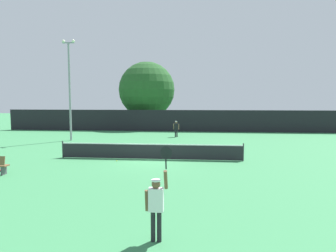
{
  "coord_description": "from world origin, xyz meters",
  "views": [
    {
      "loc": [
        2.81,
        -17.82,
        3.63
      ],
      "look_at": [
        0.54,
        5.74,
        1.56
      ],
      "focal_mm": 31.65,
      "sensor_mm": 36.0,
      "label": 1
    }
  ],
  "objects_px": {
    "light_pole": "(70,84)",
    "parked_car_near": "(160,120)",
    "player_receiving": "(176,127)",
    "tennis_ball": "(117,161)",
    "spare_racket": "(2,170)",
    "large_tree": "(147,90)",
    "player_serving": "(157,201)",
    "parked_car_mid": "(243,120)"
  },
  "relations": [
    {
      "from": "player_serving",
      "to": "player_receiving",
      "type": "xyz_separation_m",
      "value": [
        -0.98,
        21.73,
        -0.13
      ]
    },
    {
      "from": "player_serving",
      "to": "parked_car_near",
      "type": "relative_size",
      "value": 0.57
    },
    {
      "from": "player_serving",
      "to": "tennis_ball",
      "type": "xyz_separation_m",
      "value": [
        -3.7,
        9.69,
        -1.04
      ]
    },
    {
      "from": "spare_racket",
      "to": "light_pole",
      "type": "bearing_deg",
      "value": 96.14
    },
    {
      "from": "parked_car_near",
      "to": "large_tree",
      "type": "bearing_deg",
      "value": -98.62
    },
    {
      "from": "player_serving",
      "to": "light_pole",
      "type": "xyz_separation_m",
      "value": [
        -10.28,
        18.3,
        3.97
      ]
    },
    {
      "from": "player_serving",
      "to": "parked_car_mid",
      "type": "relative_size",
      "value": 0.57
    },
    {
      "from": "parked_car_mid",
      "to": "player_receiving",
      "type": "bearing_deg",
      "value": -118.76
    },
    {
      "from": "player_receiving",
      "to": "tennis_ball",
      "type": "bearing_deg",
      "value": 77.29
    },
    {
      "from": "spare_racket",
      "to": "large_tree",
      "type": "relative_size",
      "value": 0.06
    },
    {
      "from": "player_serving",
      "to": "parked_car_near",
      "type": "xyz_separation_m",
      "value": [
        -4.42,
        35.91,
        -0.3
      ]
    },
    {
      "from": "parked_car_near",
      "to": "parked_car_mid",
      "type": "bearing_deg",
      "value": 2.56
    },
    {
      "from": "player_serving",
      "to": "large_tree",
      "type": "bearing_deg",
      "value": 99.99
    },
    {
      "from": "tennis_ball",
      "to": "large_tree",
      "type": "distance_m",
      "value": 22.09
    },
    {
      "from": "tennis_ball",
      "to": "light_pole",
      "type": "xyz_separation_m",
      "value": [
        -6.58,
        8.62,
        5.01
      ]
    },
    {
      "from": "tennis_ball",
      "to": "light_pole",
      "type": "relative_size",
      "value": 0.01
    },
    {
      "from": "light_pole",
      "to": "large_tree",
      "type": "distance_m",
      "value": 13.7
    },
    {
      "from": "player_serving",
      "to": "light_pole",
      "type": "height_order",
      "value": "light_pole"
    },
    {
      "from": "player_receiving",
      "to": "spare_racket",
      "type": "relative_size",
      "value": 3.01
    },
    {
      "from": "large_tree",
      "to": "parked_car_mid",
      "type": "height_order",
      "value": "large_tree"
    },
    {
      "from": "player_serving",
      "to": "parked_car_mid",
      "type": "xyz_separation_m",
      "value": [
        7.65,
        35.61,
        -0.3
      ]
    },
    {
      "from": "tennis_ball",
      "to": "light_pole",
      "type": "height_order",
      "value": "light_pole"
    },
    {
      "from": "player_serving",
      "to": "large_tree",
      "type": "distance_m",
      "value": 31.86
    },
    {
      "from": "player_serving",
      "to": "player_receiving",
      "type": "relative_size",
      "value": 1.58
    },
    {
      "from": "player_receiving",
      "to": "spare_racket",
      "type": "bearing_deg",
      "value": 61.36
    },
    {
      "from": "tennis_ball",
      "to": "spare_racket",
      "type": "xyz_separation_m",
      "value": [
        -5.36,
        -2.75,
        -0.01
      ]
    },
    {
      "from": "player_receiving",
      "to": "light_pole",
      "type": "height_order",
      "value": "light_pole"
    },
    {
      "from": "player_serving",
      "to": "parked_car_mid",
      "type": "height_order",
      "value": "player_serving"
    },
    {
      "from": "tennis_ball",
      "to": "spare_racket",
      "type": "relative_size",
      "value": 0.13
    },
    {
      "from": "light_pole",
      "to": "parked_car_near",
      "type": "relative_size",
      "value": 2.07
    },
    {
      "from": "tennis_ball",
      "to": "player_serving",
      "type": "bearing_deg",
      "value": -69.1
    },
    {
      "from": "tennis_ball",
      "to": "spare_racket",
      "type": "height_order",
      "value": "tennis_ball"
    },
    {
      "from": "spare_racket",
      "to": "player_serving",
      "type": "bearing_deg",
      "value": -37.46
    },
    {
      "from": "spare_racket",
      "to": "light_pole",
      "type": "xyz_separation_m",
      "value": [
        -1.22,
        11.36,
        5.03
      ]
    },
    {
      "from": "tennis_ball",
      "to": "large_tree",
      "type": "height_order",
      "value": "large_tree"
    },
    {
      "from": "player_serving",
      "to": "spare_racket",
      "type": "xyz_separation_m",
      "value": [
        -9.06,
        6.94,
        -1.06
      ]
    },
    {
      "from": "player_serving",
      "to": "spare_racket",
      "type": "distance_m",
      "value": 11.46
    },
    {
      "from": "tennis_ball",
      "to": "parked_car_mid",
      "type": "bearing_deg",
      "value": 66.35
    },
    {
      "from": "player_receiving",
      "to": "large_tree",
      "type": "height_order",
      "value": "large_tree"
    },
    {
      "from": "parked_car_near",
      "to": "player_serving",
      "type": "bearing_deg",
      "value": -79.0
    },
    {
      "from": "player_serving",
      "to": "parked_car_near",
      "type": "height_order",
      "value": "player_serving"
    },
    {
      "from": "player_receiving",
      "to": "tennis_ball",
      "type": "height_order",
      "value": "player_receiving"
    }
  ]
}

